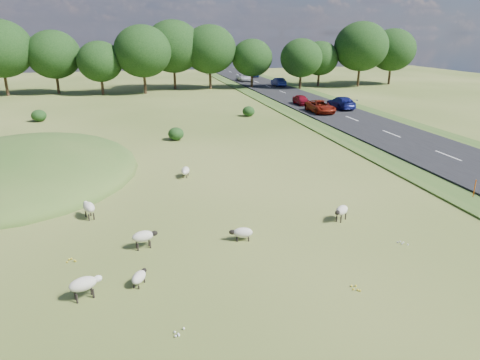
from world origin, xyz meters
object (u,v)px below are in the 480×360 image
object	(u,v)px
sheep_1	(185,171)
sheep_6	(89,207)
car_5	(278,82)
sheep_2	(84,284)
sheep_0	(341,211)
marker_post	(474,189)
car_6	(301,100)
car_4	(341,102)
sheep_3	(144,236)
car_3	(253,74)
car_2	(320,107)
sheep_5	(242,233)
car_1	(244,77)
sheep_4	(139,277)

from	to	relation	value
sheep_1	sheep_6	xyz separation A→B (m)	(-5.85, -5.75, 0.18)
car_5	sheep_2	bearing A→B (deg)	65.30
sheep_0	marker_post	bearing A→B (deg)	148.78
car_5	car_6	size ratio (longest dim) A/B	1.21
marker_post	car_4	distance (m)	31.19
sheep_1	car_6	xyz separation A→B (m)	(18.93, 26.49, 0.44)
sheep_1	marker_post	bearing A→B (deg)	78.88
sheep_1	sheep_0	bearing A→B (deg)	53.19
sheep_0	sheep_3	bearing A→B (deg)	-34.12
sheep_2	car_3	xyz separation A→B (m)	(28.10, 78.92, 0.33)
marker_post	car_4	size ratio (longest dim) A/B	0.23
sheep_6	car_2	bearing A→B (deg)	-63.99
sheep_3	sheep_5	world-z (taller)	sheep_3
sheep_0	sheep_1	bearing A→B (deg)	-90.09
sheep_1	car_5	bearing A→B (deg)	169.98
sheep_1	car_4	bearing A→B (deg)	149.99
sheep_3	car_1	distance (m)	71.38
car_5	car_6	world-z (taller)	car_5
sheep_3	car_6	bearing A→B (deg)	46.39
sheep_5	car_3	xyz separation A→B (m)	(21.23, 75.69, 0.54)
car_3	car_5	xyz separation A→B (m)	(0.00, -17.85, 0.04)
sheep_0	sheep_4	bearing A→B (deg)	-18.20
marker_post	sheep_1	bearing A→B (deg)	153.38
marker_post	car_5	bearing A→B (deg)	83.48
sheep_3	sheep_5	distance (m)	4.61
sheep_0	car_3	size ratio (longest dim) A/B	0.23
sheep_6	sheep_3	bearing A→B (deg)	-166.86
sheep_6	sheep_1	bearing A→B (deg)	-65.86
sheep_1	car_3	distance (m)	69.30
sheep_4	sheep_6	world-z (taller)	sheep_6
sheep_0	car_2	bearing A→B (deg)	-149.55
sheep_3	car_3	xyz separation A→B (m)	(25.83, 75.37, 0.35)
sheep_2	sheep_5	distance (m)	7.59
car_4	car_5	bearing A→B (deg)	-90.00
marker_post	car_5	size ratio (longest dim) A/B	0.26
sheep_5	car_4	distance (m)	38.88
car_4	marker_post	bearing A→B (deg)	78.20
car_1	car_2	world-z (taller)	car_1
sheep_1	car_3	xyz separation A→B (m)	(22.73, 65.46, 0.51)
sheep_6	sheep_0	bearing A→B (deg)	-125.47
sheep_0	car_6	world-z (taller)	car_6
sheep_2	car_3	bearing A→B (deg)	50.11
marker_post	sheep_5	distance (m)	14.99
car_1	car_5	world-z (taller)	car_5
sheep_6	car_1	world-z (taller)	car_1
car_6	sheep_0	bearing A→B (deg)	-108.24
sheep_2	car_3	distance (m)	83.77
marker_post	car_1	size ratio (longest dim) A/B	0.23
car_4	sheep_0	bearing A→B (deg)	63.75
sheep_3	car_1	xyz separation A→B (m)	(22.03, 67.89, 0.37)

